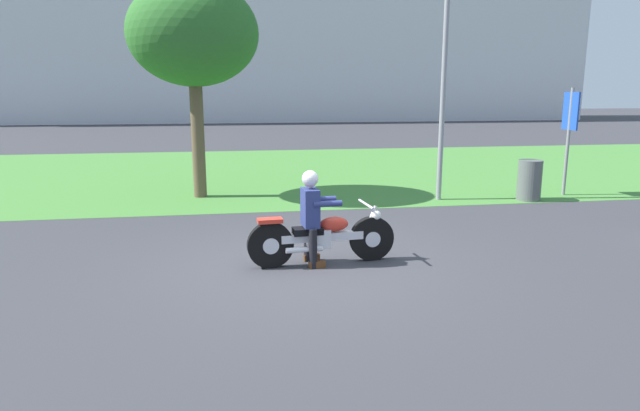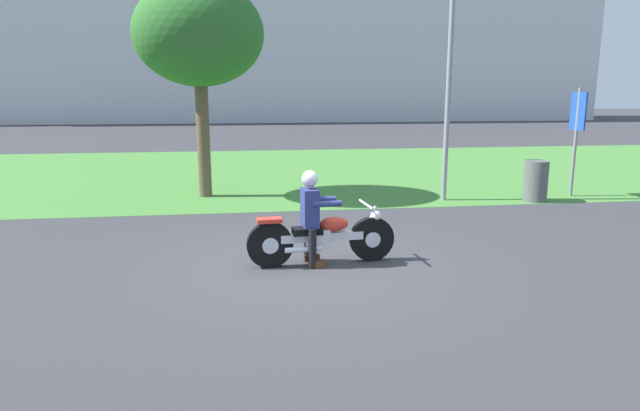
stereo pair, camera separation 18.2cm
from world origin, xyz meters
TOP-DOWN VIEW (x-y plane):
  - ground at (0.00, 0.00)m, footprint 120.00×120.00m
  - grass_verge at (0.00, 9.71)m, footprint 60.00×12.00m
  - stadium_facade at (-3.11, 39.11)m, footprint 62.14×8.00m
  - motorcycle_lead at (0.22, 0.06)m, footprint 2.24×0.66m
  - rider_lead at (0.05, 0.05)m, footprint 0.57×0.49m
  - tree_roadside at (-1.87, 5.70)m, footprint 3.00×3.00m
  - streetlight_pole at (3.83, 4.46)m, footprint 0.96×0.20m
  - trash_can at (5.78, 4.05)m, footprint 0.55×0.55m
  - sign_banner at (6.99, 4.53)m, footprint 0.08×0.60m

SIDE VIEW (x-z plane):
  - ground at x=0.00m, z-range 0.00..0.00m
  - grass_verge at x=0.00m, z-range 0.00..0.01m
  - motorcycle_lead at x=0.22m, z-range -0.04..0.86m
  - trash_can at x=5.78m, z-range 0.00..0.95m
  - rider_lead at x=0.05m, z-range 0.12..1.54m
  - sign_banner at x=6.99m, z-range 0.42..3.02m
  - tree_roadside at x=-1.87m, z-range 1.28..6.29m
  - streetlight_pole at x=3.83m, z-range 0.73..6.91m
  - stadium_facade at x=-3.11m, z-range 0.00..17.26m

